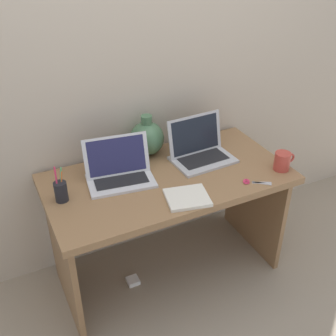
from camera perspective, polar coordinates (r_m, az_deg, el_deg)
ground_plane at (r=2.66m, az=0.00°, el=-13.84°), size 6.00×6.00×0.00m
back_wall at (r=2.31m, az=-4.19°, el=14.00°), size 4.40×0.04×2.40m
desk at (r=2.31m, az=0.00°, el=-4.38°), size 1.30×0.67×0.70m
laptop_left at (r=2.18m, az=-6.77°, el=-0.16°), size 0.37×0.27×0.22m
laptop_right at (r=2.36m, az=4.32°, el=2.76°), size 0.35×0.25×0.24m
green_vase at (r=2.38m, az=-2.90°, el=4.17°), size 0.20×0.20×0.24m
notebook_stack at (r=2.04m, az=2.66°, el=-4.08°), size 0.24×0.22×0.02m
coffee_mug at (r=2.33m, az=15.46°, el=0.93°), size 0.13×0.09×0.10m
pen_cup at (r=2.07m, az=-14.52°, el=-3.06°), size 0.06×0.06×0.19m
scissors at (r=2.20m, az=11.45°, el=-1.90°), size 0.14×0.11×0.01m
power_brick at (r=2.59m, az=-4.82°, el=-15.23°), size 0.07×0.07×0.03m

